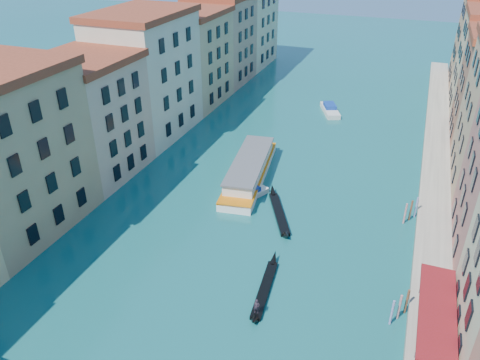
# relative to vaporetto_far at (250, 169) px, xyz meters

# --- Properties ---
(left_bank_palazzos) EXTENTS (12.80, 128.40, 21.00)m
(left_bank_palazzos) POSITION_rel_vaporetto_far_xyz_m (-22.23, 3.33, 8.34)
(left_bank_palazzos) COLOR beige
(left_bank_palazzos) RESTS_ON ground
(quay) EXTENTS (4.00, 140.00, 1.00)m
(quay) POSITION_rel_vaporetto_far_xyz_m (25.77, 3.66, -0.86)
(quay) COLOR gray
(quay) RESTS_ON ground
(vaporetto_far) EXTENTS (7.39, 20.78, 3.03)m
(vaporetto_far) POSITION_rel_vaporetto_far_xyz_m (0.00, 0.00, 0.00)
(vaporetto_far) COLOR white
(vaporetto_far) RESTS_ON ground
(gondola_fore) EXTENTS (2.00, 11.38, 2.27)m
(gondola_fore) POSITION_rel_vaporetto_far_xyz_m (9.75, -22.31, -0.98)
(gondola_fore) COLOR black
(gondola_fore) RESTS_ON ground
(gondola_far) EXTENTS (6.47, 11.70, 1.79)m
(gondola_far) POSITION_rel_vaporetto_far_xyz_m (6.93, -7.97, -1.00)
(gondola_far) COLOR black
(gondola_far) RESTS_ON ground
(motorboat_mid) EXTENTS (4.81, 6.84, 1.37)m
(motorboat_mid) POSITION_rel_vaporetto_far_xyz_m (1.76, -5.64, -0.83)
(motorboat_mid) COLOR silver
(motorboat_mid) RESTS_ON ground
(motorboat_far) EXTENTS (5.40, 8.26, 1.64)m
(motorboat_far) POSITION_rel_vaporetto_far_xyz_m (5.80, 30.81, -0.72)
(motorboat_far) COLOR silver
(motorboat_far) RESTS_ON ground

